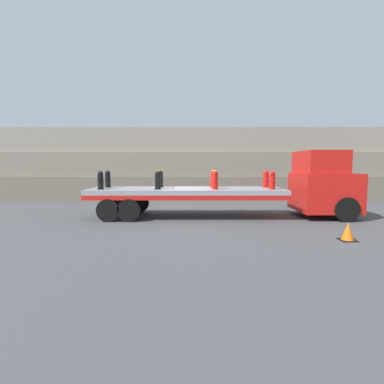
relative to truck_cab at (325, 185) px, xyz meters
name	(u,v)px	position (x,y,z in m)	size (l,w,h in m)	color
ground_plane	(187,217)	(-6.20, 0.00, -1.45)	(120.00, 120.00, 0.00)	#474749
rock_cliff	(188,164)	(-6.20, 7.32, 0.91)	(60.00, 3.30, 4.73)	#706656
truck_cab	(325,185)	(0.00, 0.00, 0.00)	(2.44, 2.68, 2.95)	red
flatbed_trailer	(175,194)	(-6.74, 0.00, -0.41)	(8.57, 2.60, 1.29)	gray
fire_hydrant_black_near_0	(100,180)	(-9.89, -0.55, 0.22)	(0.31, 0.45, 0.79)	black
fire_hydrant_black_far_0	(108,179)	(-9.89, 0.55, 0.22)	(0.31, 0.45, 0.79)	black
fire_hydrant_black_near_1	(158,180)	(-7.43, -0.55, 0.22)	(0.31, 0.45, 0.79)	black
fire_hydrant_black_far_1	(160,179)	(-7.43, 0.55, 0.22)	(0.31, 0.45, 0.79)	black
fire_hydrant_red_near_2	(215,180)	(-4.97, -0.55, 0.22)	(0.31, 0.45, 0.79)	red
fire_hydrant_red_far_2	(213,179)	(-4.97, 0.55, 0.22)	(0.31, 0.45, 0.79)	red
fire_hydrant_red_near_3	(272,180)	(-2.52, -0.55, 0.22)	(0.31, 0.45, 0.79)	red
fire_hydrant_red_far_3	(266,179)	(-2.52, 0.55, 0.22)	(0.31, 0.45, 0.79)	red
cargo_strap_rear	(159,171)	(-7.43, 0.00, 0.63)	(0.05, 2.70, 0.01)	yellow
cargo_strap_middle	(214,171)	(-4.97, 0.00, 0.63)	(0.05, 2.70, 0.01)	yellow
traffic_cone	(348,232)	(-1.12, -4.24, -1.18)	(0.48, 0.48, 0.57)	black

